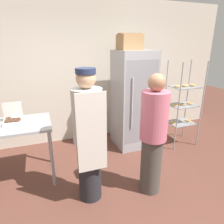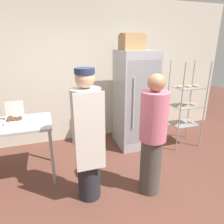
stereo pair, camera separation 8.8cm
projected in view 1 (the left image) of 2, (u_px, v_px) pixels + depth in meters
The scene contains 9 objects.
ground_plane at pixel (130, 211), 2.47m from camera, with size 14.00×14.00×0.00m, color brown.
back_wall at pixel (84, 72), 4.07m from camera, with size 6.40×0.12×2.82m, color beige.
refrigerator at pixel (133, 100), 3.86m from camera, with size 0.68×0.71×1.85m.
baking_rack at pixel (183, 104), 3.92m from camera, with size 0.57×0.45×1.67m.
prep_counter at pixel (14, 132), 2.80m from camera, with size 1.00×0.73×0.90m.
donut_box at pixel (13, 120), 2.79m from camera, with size 0.25×0.24×0.28m.
cardboard_storage_box at pixel (130, 42), 3.50m from camera, with size 0.39×0.36×0.28m.
person_baker at pixel (88, 137), 2.42m from camera, with size 0.36×0.38×1.71m.
person_customer at pixel (153, 136), 2.57m from camera, with size 0.35×0.35×1.64m.
Camera 1 is at (-0.88, -1.75, 1.96)m, focal length 32.00 mm.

